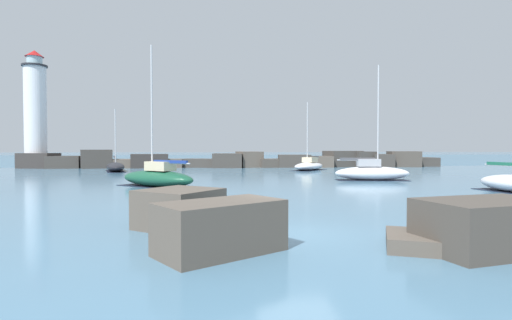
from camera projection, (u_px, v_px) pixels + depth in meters
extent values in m
plane|color=teal|center=(296.00, 235.00, 12.50)|extent=(600.00, 600.00, 0.00)
cube|color=teal|center=(222.00, 158.00, 117.97)|extent=(400.00, 116.00, 0.01)
cube|color=#383330|center=(39.00, 161.00, 55.87)|extent=(5.37, 4.21, 2.10)
cube|color=#423D38|center=(66.00, 162.00, 56.54)|extent=(4.91, 5.71, 1.69)
cube|color=#423D38|center=(97.00, 159.00, 56.66)|extent=(5.22, 6.08, 2.58)
cube|color=brown|center=(125.00, 163.00, 57.28)|extent=(4.18, 4.66, 1.22)
cube|color=#383330|center=(149.00, 161.00, 56.90)|extent=(5.67, 4.68, 1.96)
cube|color=brown|center=(172.00, 163.00, 57.90)|extent=(3.48, 3.87, 1.23)
cube|color=#423D38|center=(199.00, 163.00, 58.45)|extent=(5.68, 4.76, 1.24)
cube|color=#423D38|center=(228.00, 160.00, 57.73)|extent=(4.47, 4.77, 2.03)
cube|color=brown|center=(249.00, 159.00, 58.84)|extent=(3.87, 5.06, 2.30)
cube|color=#4C443D|center=(270.00, 163.00, 58.65)|extent=(4.17, 4.36, 1.23)
cube|color=#423D38|center=(294.00, 161.00, 59.32)|extent=(5.21, 5.53, 1.81)
cube|color=brown|center=(319.00, 161.00, 59.36)|extent=(4.12, 4.67, 1.63)
cube|color=#423D38|center=(343.00, 159.00, 60.86)|extent=(5.50, 4.72, 2.38)
cube|color=#423D38|center=(362.00, 159.00, 60.38)|extent=(3.54, 4.57, 2.29)
cube|color=#423D38|center=(381.00, 160.00, 60.25)|extent=(3.64, 5.19, 1.90)
cube|color=#4C443D|center=(403.00, 159.00, 60.63)|extent=(5.15, 5.14, 2.33)
cube|color=#423D38|center=(424.00, 162.00, 62.12)|extent=(3.32, 4.54, 1.36)
cylinder|color=gray|center=(36.00, 161.00, 56.56)|extent=(3.94, 3.94, 1.80)
cylinder|color=white|center=(35.00, 111.00, 56.36)|extent=(2.92, 2.92, 12.47)
cylinder|color=#232328|center=(35.00, 66.00, 56.18)|extent=(3.36, 3.36, 0.25)
cylinder|color=silver|center=(34.00, 61.00, 56.16)|extent=(2.04, 2.04, 1.15)
cone|color=#B21919|center=(34.00, 54.00, 56.14)|extent=(2.48, 2.48, 0.90)
cube|color=#4C443D|center=(488.00, 226.00, 10.47)|extent=(3.81, 2.78, 1.36)
cube|color=brown|center=(221.00, 227.00, 10.31)|extent=(3.61, 3.17, 1.35)
cube|color=brown|center=(413.00, 241.00, 10.82)|extent=(2.02, 2.31, 0.40)
cube|color=brown|center=(179.00, 208.00, 13.64)|extent=(3.26, 3.28, 1.32)
ellipsoid|color=white|center=(309.00, 166.00, 50.20)|extent=(5.87, 6.44, 1.00)
cube|color=black|center=(309.00, 170.00, 50.21)|extent=(5.64, 6.16, 0.03)
cube|color=beige|center=(310.00, 160.00, 50.44)|extent=(2.24, 2.32, 0.64)
cylinder|color=silver|center=(307.00, 132.00, 49.68)|extent=(0.12, 0.12, 7.50)
cylinder|color=#BCBCC1|center=(313.00, 158.00, 51.22)|extent=(2.26, 2.75, 0.10)
cube|color=#4C4C51|center=(313.00, 157.00, 51.22)|extent=(2.01, 2.41, 0.20)
ellipsoid|color=#195138|center=(157.00, 179.00, 28.40)|extent=(6.56, 6.10, 1.16)
cube|color=black|center=(157.00, 186.00, 28.42)|extent=(6.27, 5.85, 0.03)
cube|color=beige|center=(160.00, 166.00, 28.18)|extent=(2.32, 2.23, 0.64)
cylinder|color=silver|center=(152.00, 108.00, 28.56)|extent=(0.12, 0.12, 8.96)
cylinder|color=#BCBCC1|center=(170.00, 163.00, 27.59)|extent=(2.91, 2.55, 0.10)
cube|color=navy|center=(170.00, 162.00, 27.58)|extent=(2.55, 2.26, 0.20)
ellipsoid|color=black|center=(115.00, 167.00, 47.94)|extent=(4.06, 7.86, 1.08)
cube|color=black|center=(115.00, 171.00, 47.95)|extent=(3.91, 7.48, 0.03)
cylinder|color=silver|center=(115.00, 136.00, 47.30)|extent=(0.12, 0.12, 6.31)
cylinder|color=#BCBCC1|center=(115.00, 157.00, 49.31)|extent=(1.26, 4.04, 0.10)
cube|color=#4C4C51|center=(115.00, 157.00, 49.31)|extent=(1.18, 3.47, 0.20)
cylinder|color=#BCBCC1|center=(503.00, 165.00, 25.70)|extent=(0.46, 2.92, 0.10)
cube|color=#1E664C|center=(503.00, 164.00, 25.70)|extent=(0.50, 2.50, 0.20)
ellipsoid|color=white|center=(372.00, 173.00, 34.19)|extent=(6.53, 2.98, 1.19)
cube|color=black|center=(372.00, 180.00, 34.20)|extent=(6.22, 2.89, 0.03)
cube|color=#B2B2B7|center=(368.00, 163.00, 34.18)|extent=(2.04, 1.38, 0.64)
cylinder|color=silver|center=(378.00, 116.00, 34.02)|extent=(0.12, 0.12, 8.65)
cylinder|color=#BCBCC1|center=(357.00, 160.00, 34.23)|extent=(3.43, 0.66, 0.10)
cube|color=#4C4C51|center=(357.00, 159.00, 34.22)|extent=(2.94, 0.67, 0.20)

